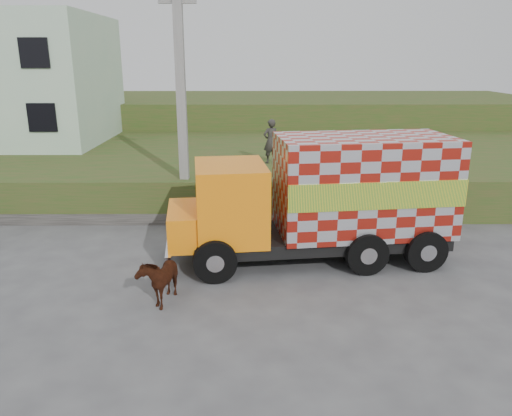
{
  "coord_description": "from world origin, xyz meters",
  "views": [
    {
      "loc": [
        1.35,
        -12.26,
        5.52
      ],
      "look_at": [
        1.45,
        1.7,
        1.3
      ],
      "focal_mm": 35.0,
      "sensor_mm": 36.0,
      "label": 1
    }
  ],
  "objects_px": {
    "cargo_truck": "(326,198)",
    "cow": "(160,277)",
    "utility_pole": "(181,103)",
    "pedestrian": "(271,141)"
  },
  "relations": [
    {
      "from": "cow",
      "to": "pedestrian",
      "type": "distance_m",
      "value": 9.41
    },
    {
      "from": "cow",
      "to": "utility_pole",
      "type": "bearing_deg",
      "value": 103.0
    },
    {
      "from": "utility_pole",
      "to": "cow",
      "type": "xyz_separation_m",
      "value": [
        0.18,
        -6.15,
        -3.48
      ]
    },
    {
      "from": "utility_pole",
      "to": "pedestrian",
      "type": "relative_size",
      "value": 4.62
    },
    {
      "from": "utility_pole",
      "to": "cow",
      "type": "height_order",
      "value": "utility_pole"
    },
    {
      "from": "cargo_truck",
      "to": "cow",
      "type": "relative_size",
      "value": 5.73
    },
    {
      "from": "cargo_truck",
      "to": "cow",
      "type": "height_order",
      "value": "cargo_truck"
    },
    {
      "from": "utility_pole",
      "to": "pedestrian",
      "type": "bearing_deg",
      "value": 40.52
    },
    {
      "from": "pedestrian",
      "to": "cow",
      "type": "bearing_deg",
      "value": 47.11
    },
    {
      "from": "cargo_truck",
      "to": "pedestrian",
      "type": "xyz_separation_m",
      "value": [
        -1.31,
        6.21,
        0.57
      ]
    }
  ]
}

